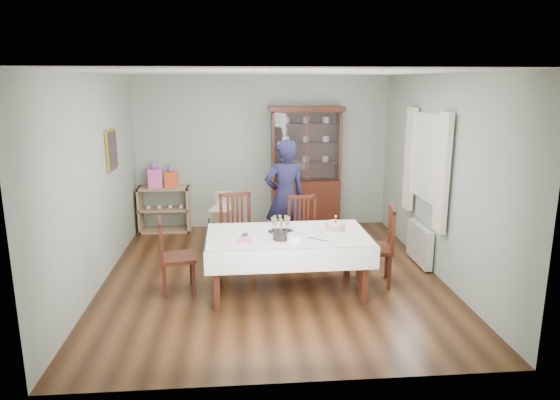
{
  "coord_description": "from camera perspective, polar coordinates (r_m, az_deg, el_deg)",
  "views": [
    {
      "loc": [
        -0.45,
        -6.38,
        2.59
      ],
      "look_at": [
        0.12,
        0.2,
        1.02
      ],
      "focal_mm": 32.0,
      "sensor_mm": 36.0,
      "label": 1
    }
  ],
  "objects": [
    {
      "name": "curtain_left",
      "position": [
        6.7,
        18.1,
        2.91
      ],
      "size": [
        0.07,
        0.3,
        1.55
      ],
      "primitive_type": "cube",
      "color": "silver",
      "rests_on": "room_shell"
    },
    {
      "name": "napkin_stack",
      "position": [
        5.89,
        -4.09,
        -4.65
      ],
      "size": [
        0.18,
        0.18,
        0.02
      ],
      "primitive_type": "cube",
      "rotation": [
        0.0,
        0.0,
        -0.2
      ],
      "color": "#FF5DB7",
      "rests_on": "dining_table"
    },
    {
      "name": "chair_far_right",
      "position": [
        7.24,
        2.74,
        -5.15
      ],
      "size": [
        0.47,
        0.47,
        0.99
      ],
      "rotation": [
        0.0,
        0.0,
        0.08
      ],
      "color": "#4A2212",
      "rests_on": "floor"
    },
    {
      "name": "picture_frame",
      "position": [
        7.46,
        -18.71,
        5.43
      ],
      "size": [
        0.04,
        0.48,
        0.58
      ],
      "primitive_type": "cube",
      "color": "gold",
      "rests_on": "room_shell"
    },
    {
      "name": "woman",
      "position": [
        7.58,
        0.57,
        0.33
      ],
      "size": [
        0.73,
        0.57,
        1.76
      ],
      "primitive_type": "imported",
      "rotation": [
        0.0,
        0.0,
        3.4
      ],
      "color": "black",
      "rests_on": "floor"
    },
    {
      "name": "gift_bag_orange",
      "position": [
        8.87,
        -12.33,
        2.54
      ],
      "size": [
        0.22,
        0.17,
        0.39
      ],
      "color": "#F65726",
      "rests_on": "sideboard"
    },
    {
      "name": "radiator",
      "position": [
        7.53,
        15.65,
        -4.85
      ],
      "size": [
        0.1,
        0.8,
        0.55
      ],
      "primitive_type": "cube",
      "color": "white",
      "rests_on": "floor"
    },
    {
      "name": "chair_end_left",
      "position": [
        6.47,
        -11.73,
        -7.79
      ],
      "size": [
        0.5,
        0.5,
        0.96
      ],
      "rotation": [
        0.0,
        0.0,
        1.76
      ],
      "color": "#4A2212",
      "rests_on": "floor"
    },
    {
      "name": "floor",
      "position": [
        6.9,
        -0.86,
        -8.67
      ],
      "size": [
        5.0,
        5.0,
        0.0
      ],
      "primitive_type": "plane",
      "color": "#593319",
      "rests_on": "ground"
    },
    {
      "name": "high_chair",
      "position": [
        7.87,
        -6.49,
        -3.11
      ],
      "size": [
        0.51,
        0.51,
        0.95
      ],
      "rotation": [
        0.0,
        0.0,
        -0.24
      ],
      "color": "black",
      "rests_on": "floor"
    },
    {
      "name": "chair_end_right",
      "position": [
        6.68,
        10.81,
        -6.84
      ],
      "size": [
        0.55,
        0.55,
        1.04
      ],
      "rotation": [
        0.0,
        0.0,
        -1.76
      ],
      "color": "#4A2212",
      "rests_on": "floor"
    },
    {
      "name": "cake_knife",
      "position": [
        5.95,
        4.38,
        -4.52
      ],
      "size": [
        0.24,
        0.2,
        0.01
      ],
      "primitive_type": "cube",
      "rotation": [
        0.0,
        0.0,
        -0.69
      ],
      "color": "silver",
      "rests_on": "dining_table"
    },
    {
      "name": "window",
      "position": [
        7.27,
        16.71,
        4.58
      ],
      "size": [
        0.04,
        1.02,
        1.22
      ],
      "primitive_type": "cube",
      "color": "white",
      "rests_on": "room_shell"
    },
    {
      "name": "dining_table",
      "position": [
        6.28,
        0.85,
        -7.18
      ],
      "size": [
        2.02,
        1.18,
        0.76
      ],
      "rotation": [
        0.0,
        0.0,
        0.02
      ],
      "color": "#4A2212",
      "rests_on": "floor"
    },
    {
      "name": "gift_bag_pink",
      "position": [
        8.91,
        -14.15,
        2.65
      ],
      "size": [
        0.27,
        0.2,
        0.44
      ],
      "color": "#FF5DB7",
      "rests_on": "sideboard"
    },
    {
      "name": "chair_far_left",
      "position": [
        7.15,
        -4.82,
        -5.26
      ],
      "size": [
        0.54,
        0.54,
        1.05
      ],
      "rotation": [
        0.0,
        0.0,
        0.17
      ],
      "color": "#4A2212",
      "rests_on": "floor"
    },
    {
      "name": "plate_stack_white",
      "position": [
        5.88,
        1.76,
        -4.32
      ],
      "size": [
        0.26,
        0.26,
        0.09
      ],
      "primitive_type": "cylinder",
      "rotation": [
        0.0,
        0.0,
        -0.36
      ],
      "color": "white",
      "rests_on": "dining_table"
    },
    {
      "name": "curtain_right",
      "position": [
        7.84,
        14.62,
        4.57
      ],
      "size": [
        0.07,
        0.3,
        1.55
      ],
      "primitive_type": "cube",
      "color": "silver",
      "rests_on": "room_shell"
    },
    {
      "name": "sideboard",
      "position": [
        9.03,
        -13.06,
        -1.02
      ],
      "size": [
        0.9,
        0.38,
        0.8
      ],
      "color": "tan",
      "rests_on": "floor"
    },
    {
      "name": "room_shell",
      "position": [
        6.99,
        -1.22,
        6.08
      ],
      "size": [
        5.0,
        5.0,
        5.0
      ],
      "color": "#9EAA99",
      "rests_on": "floor"
    },
    {
      "name": "champagne_tray",
      "position": [
        6.22,
        0.08,
        -3.16
      ],
      "size": [
        0.32,
        0.32,
        0.2
      ],
      "color": "silver",
      "rests_on": "dining_table"
    },
    {
      "name": "plate_stack_dark",
      "position": [
        5.94,
        0.09,
        -4.13
      ],
      "size": [
        0.2,
        0.2,
        0.09
      ],
      "primitive_type": "cylinder",
      "rotation": [
        0.0,
        0.0,
        0.07
      ],
      "color": "black",
      "rests_on": "dining_table"
    },
    {
      "name": "cutlery",
      "position": [
        6.12,
        -4.38,
        -4.02
      ],
      "size": [
        0.12,
        0.16,
        0.01
      ],
      "primitive_type": null,
      "rotation": [
        0.0,
        0.0,
        -0.16
      ],
      "color": "silver",
      "rests_on": "dining_table"
    },
    {
      "name": "birthday_cake",
      "position": [
        6.32,
        6.35,
        -3.03
      ],
      "size": [
        0.29,
        0.29,
        0.2
      ],
      "color": "white",
      "rests_on": "dining_table"
    },
    {
      "name": "china_cabinet",
      "position": [
        8.85,
        2.94,
        3.8
      ],
      "size": [
        1.3,
        0.48,
        2.18
      ],
      "color": "#4A2212",
      "rests_on": "floor"
    }
  ]
}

